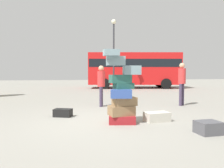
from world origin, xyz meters
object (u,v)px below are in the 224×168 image
(person_tourist_with_camera, at_px, (182,80))
(suitcase_tower, at_px, (122,94))
(suitcase_black_behind_tower, at_px, (63,113))
(lamp_post, at_px, (114,44))
(suitcase_cream_foreground_near, at_px, (157,117))
(parked_bus, at_px, (134,68))
(suitcase_tan_foreground_far, at_px, (125,105))
(suitcase_charcoal_white_trunk, at_px, (208,128))
(person_bearded_onlooker, at_px, (101,82))

(person_tourist_with_camera, bearing_deg, suitcase_tower, -0.48)
(suitcase_black_behind_tower, bearing_deg, lamp_post, 90.48)
(suitcase_cream_foreground_near, height_order, parked_bus, parked_bus)
(suitcase_tan_foreground_far, distance_m, suitcase_black_behind_tower, 2.64)
(person_tourist_with_camera, xyz_separation_m, parked_bus, (1.41, 10.78, 0.78))
(suitcase_tower, bearing_deg, suitcase_black_behind_tower, 141.77)
(suitcase_charcoal_white_trunk, xyz_separation_m, person_bearded_onlooker, (-1.66, 4.35, 0.84))
(suitcase_tan_foreground_far, bearing_deg, suitcase_tower, -99.75)
(person_tourist_with_camera, bearing_deg, suitcase_tan_foreground_far, -37.62)
(suitcase_charcoal_white_trunk, relative_size, lamp_post, 0.09)
(parked_bus, xyz_separation_m, lamp_post, (-2.54, -2.95, 1.74))
(suitcase_tower, relative_size, suitcase_cream_foreground_near, 2.84)
(suitcase_cream_foreground_near, xyz_separation_m, person_tourist_with_camera, (2.19, 2.50, 0.92))
(lamp_post, bearing_deg, suitcase_cream_foreground_near, -95.83)
(suitcase_cream_foreground_near, bearing_deg, suitcase_charcoal_white_trunk, -74.21)
(person_tourist_with_camera, bearing_deg, suitcase_cream_foreground_near, 9.87)
(person_bearded_onlooker, bearing_deg, parked_bus, 170.10)
(suitcase_black_behind_tower, relative_size, person_tourist_with_camera, 0.30)
(suitcase_cream_foreground_near, relative_size, parked_bus, 0.08)
(suitcase_tower, relative_size, lamp_post, 0.35)
(suitcase_black_behind_tower, bearing_deg, suitcase_tower, -16.28)
(suitcase_tower, distance_m, person_bearded_onlooker, 3.01)
(suitcase_tower, relative_size, person_bearded_onlooker, 1.17)
(suitcase_charcoal_white_trunk, bearing_deg, suitcase_tan_foreground_far, 100.10)
(suitcase_cream_foreground_near, xyz_separation_m, suitcase_black_behind_tower, (-2.55, 1.18, -0.01))
(parked_bus, bearing_deg, suitcase_tan_foreground_far, -97.78)
(lamp_post, bearing_deg, person_bearded_onlooker, -106.15)
(suitcase_tan_foreground_far, distance_m, suitcase_charcoal_white_trunk, 3.92)
(suitcase_cream_foreground_near, xyz_separation_m, lamp_post, (1.05, 10.33, 3.45))
(suitcase_tower, xyz_separation_m, parked_bus, (4.61, 13.32, 1.05))
(suitcase_tan_foreground_far, relative_size, suitcase_charcoal_white_trunk, 1.08)
(suitcase_black_behind_tower, relative_size, parked_bus, 0.06)
(person_bearded_onlooker, distance_m, parked_bus, 11.36)
(suitcase_tan_foreground_far, height_order, person_bearded_onlooker, person_bearded_onlooker)
(suitcase_black_behind_tower, distance_m, person_bearded_onlooker, 2.46)
(suitcase_tower, distance_m, lamp_post, 10.93)
(lamp_post, bearing_deg, suitcase_tower, -101.25)
(person_bearded_onlooker, bearing_deg, person_tourist_with_camera, 96.50)
(suitcase_tower, xyz_separation_m, suitcase_tan_foreground_far, (0.77, 2.48, -0.69))
(parked_bus, bearing_deg, suitcase_charcoal_white_trunk, -89.91)
(person_tourist_with_camera, distance_m, lamp_post, 8.30)
(suitcase_charcoal_white_trunk, xyz_separation_m, person_tourist_with_camera, (1.61, 3.89, 0.91))
(suitcase_charcoal_white_trunk, xyz_separation_m, parked_bus, (3.01, 14.67, 1.70))
(suitcase_tower, relative_size, suitcase_charcoal_white_trunk, 3.77)
(suitcase_cream_foreground_near, height_order, lamp_post, lamp_post)
(suitcase_tan_foreground_far, bearing_deg, lamp_post, 88.26)
(suitcase_tan_foreground_far, height_order, lamp_post, lamp_post)
(suitcase_tan_foreground_far, distance_m, parked_bus, 11.62)
(suitcase_cream_foreground_near, distance_m, parked_bus, 13.87)
(suitcase_tan_foreground_far, height_order, suitcase_cream_foreground_near, suitcase_cream_foreground_near)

